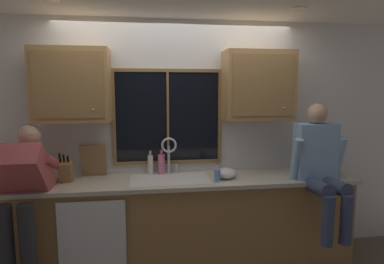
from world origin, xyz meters
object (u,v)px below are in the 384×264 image
Objects in this scene: soap_dispenser at (217,175)px; bottle_tall_clear at (161,163)px; person_sitting_on_counter at (320,163)px; cutting_board at (94,160)px; bottle_green_glass at (150,164)px; mixing_bowl at (226,173)px; knife_block at (66,171)px; person_standing at (21,192)px.

bottle_tall_clear is at bearing 144.92° from soap_dispenser.
person_sitting_on_counter reaches higher than soap_dispenser.
bottle_green_glass is at bearing 0.10° from cutting_board.
mixing_bowl is 0.70m from bottle_tall_clear.
mixing_bowl is (1.34, -0.25, -0.12)m from cutting_board.
knife_block reaches higher than mixing_bowl.
knife_block is 0.84m from bottle_green_glass.
person_sitting_on_counter is 0.93m from mixing_bowl.
person_sitting_on_counter is at bearing 0.27° from person_standing.
person_standing reaches higher than mixing_bowl.
bottle_green_glass is at bearing 23.95° from person_standing.
bottle_green_glass is (-0.76, 0.25, 0.06)m from mixing_bowl.
person_sitting_on_counter is 2.29m from cutting_board.
knife_block is 1.92× the size of soap_dispenser.
person_sitting_on_counter is 3.64× the size of cutting_board.
knife_block is 1.58m from mixing_bowl.
person_standing reaches higher than soap_dispenser.
cutting_board is at bearing 163.39° from soap_dispenser.
bottle_tall_clear is (-0.64, 0.26, 0.06)m from mixing_bowl.
soap_dispenser is 0.63× the size of bottle_green_glass.
bottle_green_glass is (0.82, 0.19, 0.00)m from knife_block.
mixing_bowl is (1.58, -0.07, -0.06)m from knife_block.
knife_block is at bearing 173.02° from soap_dispenser.
knife_block is 1.17× the size of bottle_tall_clear.
knife_block is 1.48m from soap_dispenser.
soap_dispenser is at bearing -6.98° from knife_block.
cutting_board reaches higher than mixing_bowl.
mixing_bowl is at bearing -10.67° from cutting_board.
soap_dispenser is at bearing 4.20° from person_standing.
bottle_green_glass is at bearing 13.00° from knife_block.
person_sitting_on_counter is 4.72× the size of bottle_green_glass.
knife_block is at bearing -168.31° from bottle_tall_clear.
bottle_tall_clear reaches higher than soap_dispenser.
mixing_bowl is at bearing -21.89° from bottle_tall_clear.
cutting_board is at bearing 169.33° from mixing_bowl.
cutting_board reaches higher than knife_block.
bottle_tall_clear is (0.70, 0.01, -0.06)m from cutting_board.
bottle_tall_clear is (0.12, 0.00, 0.00)m from bottle_green_glass.
bottle_tall_clear is at bearing 22.10° from person_standing.
soap_dispenser is (1.77, 0.13, 0.05)m from person_standing.
knife_block is at bearing -167.00° from bottle_green_glass.
bottle_green_glass is at bearing 163.63° from person_sitting_on_counter.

